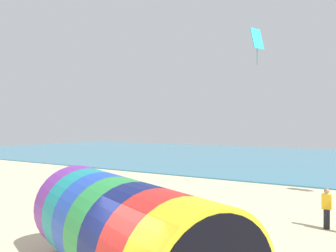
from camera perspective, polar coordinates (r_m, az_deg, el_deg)
name	(u,v)px	position (r m, az deg, el deg)	size (l,w,h in m)	color
giant_inflatable_tube	(124,234)	(9.80, -6.76, -16.02)	(7.95, 5.55, 2.75)	purple
kite_cyan_diamond	(257,39)	(17.83, 13.43, 12.73)	(0.48, 0.74, 1.67)	#2DB2C6
bystander_mid_beach	(327,208)	(16.34, 23.04, -11.48)	(0.36, 0.24, 1.60)	black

